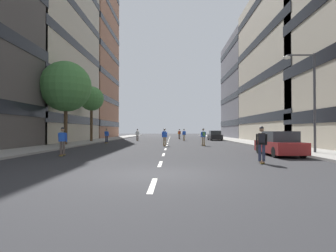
# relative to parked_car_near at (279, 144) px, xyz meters

# --- Properties ---
(ground_plane) EXTENTS (176.73, 176.73, 0.00)m
(ground_plane) POSITION_rel_parked_car_near_xyz_m (-7.28, 22.03, -0.70)
(ground_plane) COLOR #28282B
(sidewalk_left) EXTENTS (3.62, 81.00, 0.14)m
(sidewalk_left) POSITION_rel_parked_car_near_xyz_m (-17.57, 25.71, -0.63)
(sidewalk_left) COLOR gray
(sidewalk_left) RESTS_ON ground_plane
(sidewalk_right) EXTENTS (3.62, 81.00, 0.14)m
(sidewalk_right) POSITION_rel_parked_car_near_xyz_m (3.01, 25.71, -0.63)
(sidewalk_right) COLOR gray
(sidewalk_right) RESTS_ON ground_plane
(lane_markings) EXTENTS (0.16, 67.20, 0.01)m
(lane_markings) POSITION_rel_parked_car_near_xyz_m (-7.28, 23.07, -0.70)
(lane_markings) COLOR silver
(lane_markings) RESTS_ON ground_plane
(building_left_mid) EXTENTS (16.74, 20.15, 34.54)m
(building_left_mid) POSITION_rel_parked_car_near_xyz_m (-27.69, 19.89, 16.66)
(building_left_mid) COLOR #BCB29E
(building_left_mid) RESTS_ON ground_plane
(building_left_far) EXTENTS (16.74, 17.00, 33.63)m
(building_left_far) POSITION_rel_parked_car_near_xyz_m (-27.69, 39.15, 16.21)
(building_left_far) COLOR #9E6B51
(building_left_far) RESTS_ON ground_plane
(building_right_mid) EXTENTS (16.74, 21.21, 21.01)m
(building_right_mid) POSITION_rel_parked_car_near_xyz_m (13.13, 19.89, 9.90)
(building_right_mid) COLOR #BCB29E
(building_right_mid) RESTS_ON ground_plane
(building_right_far) EXTENTS (16.74, 17.12, 20.11)m
(building_right_far) POSITION_rel_parked_car_near_xyz_m (13.13, 39.15, 9.45)
(building_right_far) COLOR slate
(building_right_far) RESTS_ON ground_plane
(parked_car_near) EXTENTS (1.82, 4.40, 1.52)m
(parked_car_near) POSITION_rel_parked_car_near_xyz_m (0.00, 0.00, 0.00)
(parked_car_near) COLOR maroon
(parked_car_near) RESTS_ON ground_plane
(parked_car_mid) EXTENTS (1.82, 4.40, 1.52)m
(parked_car_mid) POSITION_rel_parked_car_near_xyz_m (0.00, 26.06, 0.00)
(parked_car_mid) COLOR black
(parked_car_mid) RESTS_ON ground_plane
(street_tree_near) EXTENTS (3.26, 3.26, 7.33)m
(street_tree_near) POSITION_rel_parked_car_near_xyz_m (-17.57, 19.40, 5.08)
(street_tree_near) COLOR #4C3823
(street_tree_near) RESTS_ON sidewalk_left
(street_tree_mid) EXTENTS (5.12, 5.12, 8.47)m
(street_tree_mid) POSITION_rel_parked_car_near_xyz_m (-17.57, 10.48, 5.33)
(street_tree_mid) COLOR #4C3823
(street_tree_mid) RESTS_ON sidewalk_left
(streetlamp_right) EXTENTS (2.13, 0.30, 6.50)m
(streetlamp_right) POSITION_rel_parked_car_near_xyz_m (2.28, 0.84, 3.44)
(streetlamp_right) COLOR #3F3F44
(streetlamp_right) RESTS_ON sidewalk_right
(skater_0) EXTENTS (0.57, 0.92, 1.78)m
(skater_0) POSITION_rel_parked_car_near_xyz_m (-2.43, -4.11, 0.32)
(skater_0) COLOR brown
(skater_0) RESTS_ON ground_plane
(skater_1) EXTENTS (0.57, 0.92, 1.78)m
(skater_1) POSITION_rel_parked_car_near_xyz_m (-8.01, 27.05, 0.32)
(skater_1) COLOR brown
(skater_1) RESTS_ON ground_plane
(skater_2) EXTENTS (0.55, 0.91, 1.78)m
(skater_2) POSITION_rel_parked_car_near_xyz_m (-4.92, 24.13, 0.29)
(skater_2) COLOR brown
(skater_2) RESTS_ON ground_plane
(skater_3) EXTENTS (0.56, 0.92, 1.78)m
(skater_3) POSITION_rel_parked_car_near_xyz_m (-13.51, -0.43, 0.29)
(skater_3) COLOR brown
(skater_3) RESTS_ON ground_plane
(skater_4) EXTENTS (0.56, 0.92, 1.78)m
(skater_4) POSITION_rel_parked_car_near_xyz_m (-3.53, 10.73, 0.32)
(skater_4) COLOR brown
(skater_4) RESTS_ON ground_plane
(skater_5) EXTENTS (0.55, 0.91, 1.78)m
(skater_5) POSITION_rel_parked_car_near_xyz_m (-11.97, 24.17, 0.29)
(skater_5) COLOR brown
(skater_5) RESTS_ON ground_plane
(skater_6) EXTENTS (0.55, 0.91, 1.78)m
(skater_6) POSITION_rel_parked_car_near_xyz_m (-14.73, 16.13, 0.29)
(skater_6) COLOR brown
(skater_6) RESTS_ON ground_plane
(skater_7) EXTENTS (0.55, 0.92, 1.78)m
(skater_7) POSITION_rel_parked_car_near_xyz_m (-5.43, 31.97, 0.32)
(skater_7) COLOR brown
(skater_7) RESTS_ON ground_plane
(skater_8) EXTENTS (0.54, 0.91, 1.78)m
(skater_8) POSITION_rel_parked_car_near_xyz_m (-7.48, 10.31, 0.29)
(skater_8) COLOR brown
(skater_8) RESTS_ON ground_plane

